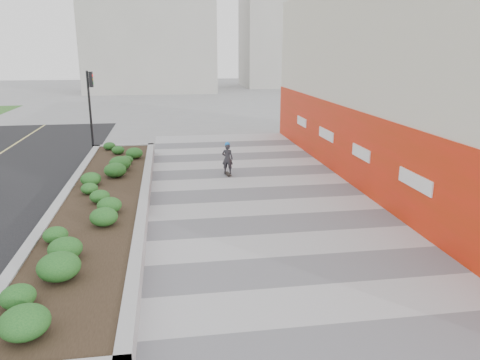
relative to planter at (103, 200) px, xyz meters
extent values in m
plane|color=gray|center=(5.50, -7.00, -0.42)|extent=(160.00, 160.00, 0.00)
cube|color=#A8A8AD|center=(5.50, -4.00, -0.41)|extent=(8.00, 36.00, 0.01)
cube|color=beige|center=(12.50, 2.00, 3.58)|extent=(6.00, 24.00, 8.00)
cube|color=red|center=(9.52, 2.00, 1.08)|extent=(0.12, 24.00, 3.00)
cube|color=#9E9EA0|center=(0.00, 8.85, -0.14)|extent=(3.00, 0.30, 0.55)
cube|color=#9E9EA0|center=(-1.35, 0.00, -0.14)|extent=(0.30, 18.00, 0.55)
cube|color=#9E9EA0|center=(1.35, 0.00, -0.14)|extent=(0.30, 18.00, 0.55)
cube|color=#2D2116|center=(0.00, 0.00, -0.17)|extent=(2.40, 17.40, 0.50)
cylinder|color=black|center=(-1.80, 10.50, 1.68)|extent=(0.12, 0.12, 4.20)
cube|color=black|center=(-1.62, 10.50, 3.33)|extent=(0.18, 0.28, 0.80)
cube|color=#ADAAA3|center=(0.50, 48.00, 9.58)|extent=(16.00, 12.00, 20.00)
cube|color=#ADAAA3|center=(20.50, 53.00, 11.58)|extent=(14.00, 10.00, 24.00)
cylinder|color=#595654|center=(6.00, -4.00, -0.42)|extent=(0.44, 0.44, 0.01)
cube|color=black|center=(4.73, 4.07, -0.35)|extent=(0.26, 0.73, 0.02)
imported|color=#2A292E|center=(4.73, 4.07, 0.31)|extent=(0.56, 0.45, 1.32)
sphere|color=blue|center=(4.73, 4.07, 0.93)|extent=(0.23, 0.23, 0.23)
camera|label=1|loc=(2.22, -15.39, 4.87)|focal=35.00mm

